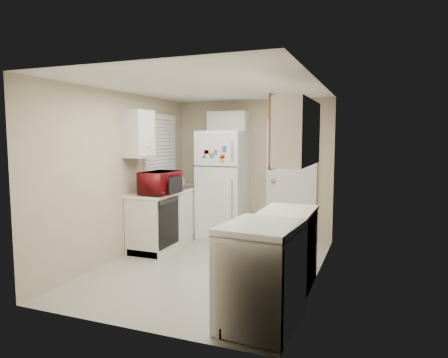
% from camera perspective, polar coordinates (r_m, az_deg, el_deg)
% --- Properties ---
extents(floor, '(3.80, 3.80, 0.00)m').
position_cam_1_polar(floor, '(5.56, -1.91, -12.38)').
color(floor, '#BAB7A8').
rests_on(floor, ground).
extents(ceiling, '(3.80, 3.80, 0.00)m').
position_cam_1_polar(ceiling, '(5.32, -2.00, 12.99)').
color(ceiling, white).
rests_on(ceiling, floor).
extents(wall_left, '(3.80, 3.80, 0.00)m').
position_cam_1_polar(wall_left, '(5.99, -14.36, 0.51)').
color(wall_left, '#BAAC8E').
rests_on(wall_left, floor).
extents(wall_right, '(3.80, 3.80, 0.00)m').
position_cam_1_polar(wall_right, '(4.93, 13.19, -0.59)').
color(wall_right, '#BAAC8E').
rests_on(wall_right, floor).
extents(wall_back, '(2.80, 2.80, 0.00)m').
position_cam_1_polar(wall_back, '(7.08, 4.09, 1.50)').
color(wall_back, '#BAAC8E').
rests_on(wall_back, floor).
extents(wall_front, '(2.80, 2.80, 0.00)m').
position_cam_1_polar(wall_front, '(3.65, -13.75, -2.86)').
color(wall_front, '#BAAC8E').
rests_on(wall_front, floor).
extents(left_counter, '(0.60, 1.80, 0.90)m').
position_cam_1_polar(left_counter, '(6.70, -7.60, -5.28)').
color(left_counter, silver).
rests_on(left_counter, floor).
extents(dishwasher, '(0.03, 0.58, 0.72)m').
position_cam_1_polar(dishwasher, '(6.04, -7.93, -6.14)').
color(dishwasher, black).
rests_on(dishwasher, floor).
extents(sink, '(0.54, 0.74, 0.16)m').
position_cam_1_polar(sink, '(6.76, -7.03, -1.65)').
color(sink, gray).
rests_on(sink, left_counter).
extents(microwave, '(0.63, 0.35, 0.41)m').
position_cam_1_polar(microwave, '(6.05, -9.08, -0.76)').
color(microwave, maroon).
rests_on(microwave, left_counter).
extents(soap_bottle, '(0.08, 0.08, 0.18)m').
position_cam_1_polar(soap_bottle, '(7.11, -5.93, -0.13)').
color(soap_bottle, white).
rests_on(soap_bottle, left_counter).
extents(window_blinds, '(0.10, 0.98, 1.08)m').
position_cam_1_polar(window_blinds, '(6.83, -9.04, 4.63)').
color(window_blinds, silver).
rests_on(window_blinds, wall_left).
extents(upper_cabinet_left, '(0.30, 0.45, 0.70)m').
position_cam_1_polar(upper_cabinet_left, '(6.06, -12.13, 6.31)').
color(upper_cabinet_left, silver).
rests_on(upper_cabinet_left, wall_left).
extents(refrigerator, '(0.78, 0.76, 1.86)m').
position_cam_1_polar(refrigerator, '(6.89, -0.11, -0.87)').
color(refrigerator, silver).
rests_on(refrigerator, floor).
extents(cabinet_over_fridge, '(0.70, 0.30, 0.40)m').
position_cam_1_polar(cabinet_over_fridge, '(7.05, 0.64, 7.99)').
color(cabinet_over_fridge, silver).
rests_on(cabinet_over_fridge, wall_back).
extents(interior_door, '(0.86, 0.06, 2.08)m').
position_cam_1_polar(interior_door, '(6.89, 9.56, -0.20)').
color(interior_door, silver).
rests_on(interior_door, floor).
extents(right_counter, '(0.60, 2.00, 0.90)m').
position_cam_1_polar(right_counter, '(4.37, 7.47, -11.40)').
color(right_counter, silver).
rests_on(right_counter, floor).
extents(stove, '(0.72, 0.86, 0.98)m').
position_cam_1_polar(stove, '(3.79, 5.30, -13.46)').
color(stove, silver).
rests_on(stove, floor).
extents(upper_cabinet_right, '(0.30, 1.20, 0.70)m').
position_cam_1_polar(upper_cabinet_right, '(4.43, 10.53, 6.52)').
color(upper_cabinet_right, silver).
rests_on(upper_cabinet_right, wall_right).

